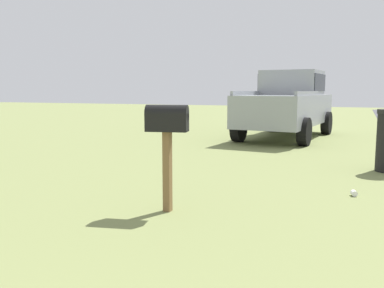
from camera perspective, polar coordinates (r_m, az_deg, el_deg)
name	(u,v)px	position (r m, az deg, el deg)	size (l,w,h in m)	color
mailbox	(167,127)	(4.96, -3.47, 2.42)	(0.30, 0.53, 1.31)	brown
pickup_truck	(288,102)	(13.30, 13.15, 5.65)	(5.14, 2.51, 2.09)	#93999E
litter_cup_near_hydrant	(354,193)	(6.26, 21.48, -6.35)	(0.08, 0.08, 0.10)	white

